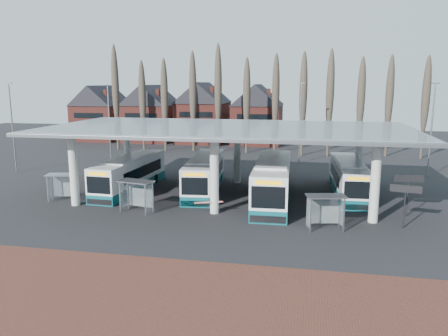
% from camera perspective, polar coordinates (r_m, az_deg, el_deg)
% --- Properties ---
extents(ground, '(140.00, 140.00, 0.00)m').
position_cam_1_polar(ground, '(32.47, -2.18, -7.15)').
color(ground, black).
rests_on(ground, ground).
extents(brick_strip, '(70.00, 10.00, 0.03)m').
position_cam_1_polar(brick_strip, '(21.85, -9.70, -16.72)').
color(brick_strip, '#4F281F').
rests_on(brick_strip, ground).
extents(station_canopy, '(32.00, 16.00, 6.34)m').
position_cam_1_polar(station_canopy, '(38.93, 0.45, 4.48)').
color(station_canopy, silver).
rests_on(station_canopy, ground).
extents(poplar_row, '(45.10, 1.10, 14.50)m').
position_cam_1_polar(poplar_row, '(63.43, 4.67, 9.79)').
color(poplar_row, '#473D33').
rests_on(poplar_row, ground).
extents(townhouse_row, '(36.80, 10.30, 12.25)m').
position_cam_1_polar(townhouse_row, '(77.57, -6.17, 7.89)').
color(townhouse_row, maroon).
rests_on(townhouse_row, ground).
extents(lamp_post_a, '(0.80, 0.16, 10.17)m').
position_cam_1_polar(lamp_post_a, '(57.95, -14.76, 5.94)').
color(lamp_post_a, slate).
rests_on(lamp_post_a, ground).
extents(lamp_post_b, '(0.80, 0.16, 10.17)m').
position_cam_1_polar(lamp_post_b, '(56.23, 9.93, 5.99)').
color(lamp_post_b, slate).
rests_on(lamp_post_b, ground).
extents(lamp_post_c, '(0.80, 0.16, 10.17)m').
position_cam_1_polar(lamp_post_c, '(51.87, 25.47, 4.67)').
color(lamp_post_c, slate).
rests_on(lamp_post_c, ground).
extents(lamp_post_d, '(0.80, 0.16, 10.17)m').
position_cam_1_polar(lamp_post_d, '(55.28, -25.91, 4.96)').
color(lamp_post_d, slate).
rests_on(lamp_post_d, ground).
extents(bus_0, '(3.13, 11.72, 3.22)m').
position_cam_1_polar(bus_0, '(42.81, -12.15, -0.81)').
color(bus_0, white).
rests_on(bus_0, ground).
extents(bus_1, '(3.67, 12.03, 3.29)m').
position_cam_1_polar(bus_1, '(41.63, -2.54, -0.86)').
color(bus_1, white).
rests_on(bus_1, ground).
extents(bus_2, '(3.27, 13.27, 3.66)m').
position_cam_1_polar(bus_2, '(38.16, 6.37, -1.75)').
color(bus_2, white).
rests_on(bus_2, ground).
extents(bus_3, '(2.94, 11.45, 3.15)m').
position_cam_1_polar(bus_3, '(41.94, 15.91, -1.28)').
color(bus_3, white).
rests_on(bus_3, ground).
extents(shelter_0, '(2.78, 1.77, 2.40)m').
position_cam_1_polar(shelter_0, '(40.47, -20.32, -1.62)').
color(shelter_0, gray).
rests_on(shelter_0, ground).
extents(shelter_1, '(2.98, 1.92, 2.56)m').
position_cam_1_polar(shelter_1, '(35.38, -11.29, -2.69)').
color(shelter_1, gray).
rests_on(shelter_1, ground).
extents(shelter_2, '(2.92, 1.90, 2.50)m').
position_cam_1_polar(shelter_2, '(31.33, 13.08, -4.65)').
color(shelter_2, gray).
rests_on(shelter_2, ground).
extents(info_sign_0, '(2.09, 0.50, 3.14)m').
position_cam_1_polar(info_sign_0, '(33.10, 22.64, -2.92)').
color(info_sign_0, black).
rests_on(info_sign_0, ground).
extents(info_sign_1, '(2.19, 0.17, 3.26)m').
position_cam_1_polar(info_sign_1, '(36.13, 22.98, -1.66)').
color(info_sign_1, black).
rests_on(info_sign_1, ground).
extents(barrier, '(2.13, 0.99, 1.12)m').
position_cam_1_polar(barrier, '(34.37, -1.97, -4.60)').
color(barrier, black).
rests_on(barrier, ground).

